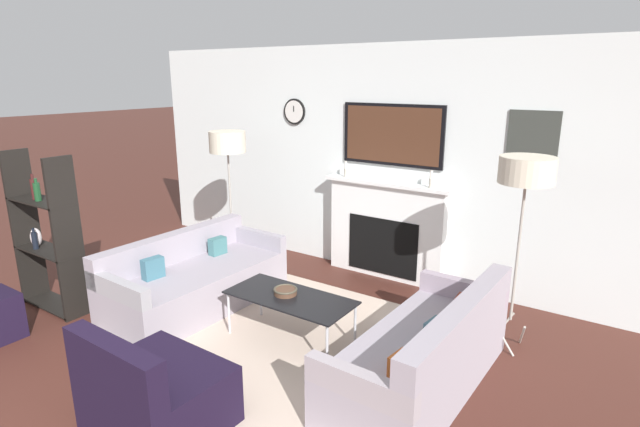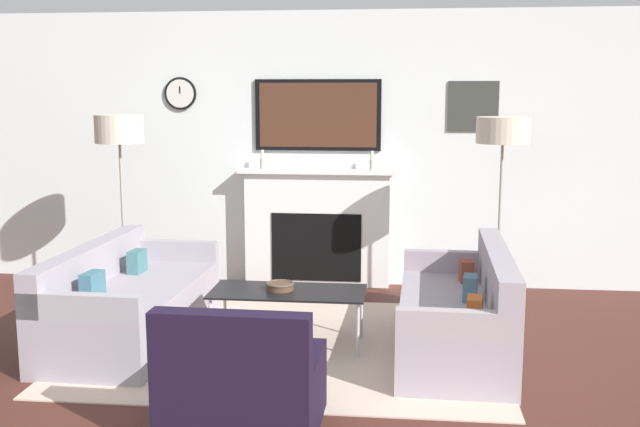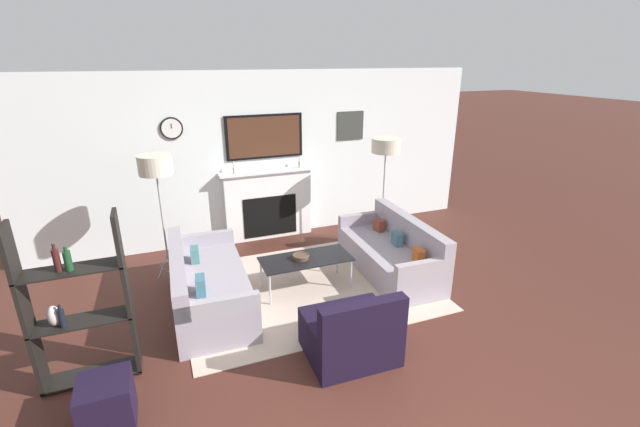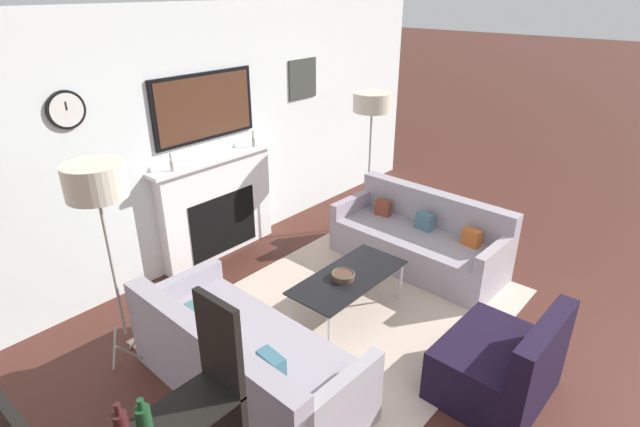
{
  "view_description": "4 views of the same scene",
  "coord_description": "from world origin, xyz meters",
  "px_view_note": "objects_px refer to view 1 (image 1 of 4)",
  "views": [
    {
      "loc": [
        2.51,
        -0.58,
        2.33
      ],
      "look_at": [
        -0.13,
        3.32,
        1.04
      ],
      "focal_mm": 28.0,
      "sensor_mm": 36.0,
      "label": 1
    },
    {
      "loc": [
        0.84,
        -2.76,
        1.93
      ],
      "look_at": [
        0.16,
        3.35,
        0.92
      ],
      "focal_mm": 42.0,
      "sensor_mm": 36.0,
      "label": 2
    },
    {
      "loc": [
        -1.65,
        -2.04,
        2.88
      ],
      "look_at": [
        0.27,
        2.88,
        0.94
      ],
      "focal_mm": 24.0,
      "sensor_mm": 36.0,
      "label": 3
    },
    {
      "loc": [
        -3.11,
        0.33,
        2.85
      ],
      "look_at": [
        0.29,
        3.27,
        0.78
      ],
      "focal_mm": 28.0,
      "sensor_mm": 36.0,
      "label": 4
    }
  ],
  "objects_px": {
    "couch_left": "(195,282)",
    "shelf_unit": "(46,237)",
    "armchair": "(154,394)",
    "couch_right": "(425,356)",
    "coffee_table": "(290,299)",
    "floor_lamp_right": "(527,173)",
    "decorative_bowl": "(285,291)",
    "floor_lamp_left": "(228,144)"
  },
  "relations": [
    {
      "from": "armchair",
      "to": "couch_right",
      "type": "bearing_deg",
      "value": 47.9
    },
    {
      "from": "couch_left",
      "to": "shelf_unit",
      "type": "bearing_deg",
      "value": -145.06
    },
    {
      "from": "floor_lamp_right",
      "to": "coffee_table",
      "type": "bearing_deg",
      "value": -149.33
    },
    {
      "from": "armchair",
      "to": "floor_lamp_right",
      "type": "xyz_separation_m",
      "value": [
        1.71,
        2.45,
        1.31
      ]
    },
    {
      "from": "armchair",
      "to": "floor_lamp_left",
      "type": "height_order",
      "value": "floor_lamp_left"
    },
    {
      "from": "couch_left",
      "to": "decorative_bowl",
      "type": "distance_m",
      "value": 1.21
    },
    {
      "from": "coffee_table",
      "to": "floor_lamp_right",
      "type": "xyz_separation_m",
      "value": [
        1.68,
        0.99,
        1.17
      ]
    },
    {
      "from": "couch_left",
      "to": "decorative_bowl",
      "type": "height_order",
      "value": "couch_left"
    },
    {
      "from": "armchair",
      "to": "shelf_unit",
      "type": "relative_size",
      "value": 0.54
    },
    {
      "from": "coffee_table",
      "to": "shelf_unit",
      "type": "height_order",
      "value": "shelf_unit"
    },
    {
      "from": "coffee_table",
      "to": "decorative_bowl",
      "type": "bearing_deg",
      "value": 166.22
    },
    {
      "from": "coffee_table",
      "to": "decorative_bowl",
      "type": "xyz_separation_m",
      "value": [
        -0.06,
        0.02,
        0.06
      ]
    },
    {
      "from": "coffee_table",
      "to": "shelf_unit",
      "type": "xyz_separation_m",
      "value": [
        -2.46,
        -0.83,
        0.36
      ]
    },
    {
      "from": "couch_right",
      "to": "shelf_unit",
      "type": "bearing_deg",
      "value": -167.41
    },
    {
      "from": "floor_lamp_right",
      "to": "shelf_unit",
      "type": "height_order",
      "value": "floor_lamp_right"
    },
    {
      "from": "floor_lamp_left",
      "to": "floor_lamp_right",
      "type": "distance_m",
      "value": 3.34
    },
    {
      "from": "couch_left",
      "to": "shelf_unit",
      "type": "relative_size",
      "value": 1.17
    },
    {
      "from": "couch_right",
      "to": "coffee_table",
      "type": "distance_m",
      "value": 1.29
    },
    {
      "from": "couch_right",
      "to": "shelf_unit",
      "type": "distance_m",
      "value": 3.88
    },
    {
      "from": "couch_left",
      "to": "couch_right",
      "type": "relative_size",
      "value": 1.01
    },
    {
      "from": "decorative_bowl",
      "to": "floor_lamp_right",
      "type": "height_order",
      "value": "floor_lamp_right"
    },
    {
      "from": "couch_right",
      "to": "floor_lamp_right",
      "type": "distance_m",
      "value": 1.68
    },
    {
      "from": "decorative_bowl",
      "to": "couch_left",
      "type": "bearing_deg",
      "value": -179.74
    },
    {
      "from": "floor_lamp_left",
      "to": "couch_right",
      "type": "bearing_deg",
      "value": -18.51
    },
    {
      "from": "coffee_table",
      "to": "shelf_unit",
      "type": "distance_m",
      "value": 2.63
    },
    {
      "from": "shelf_unit",
      "to": "floor_lamp_right",
      "type": "bearing_deg",
      "value": 23.78
    },
    {
      "from": "couch_right",
      "to": "decorative_bowl",
      "type": "xyz_separation_m",
      "value": [
        -1.35,
        0.01,
        0.19
      ]
    },
    {
      "from": "floor_lamp_left",
      "to": "floor_lamp_right",
      "type": "relative_size",
      "value": 1.0
    },
    {
      "from": "couch_left",
      "to": "decorative_bowl",
      "type": "xyz_separation_m",
      "value": [
        1.2,
        0.01,
        0.19
      ]
    },
    {
      "from": "armchair",
      "to": "coffee_table",
      "type": "xyz_separation_m",
      "value": [
        0.04,
        1.46,
        0.14
      ]
    },
    {
      "from": "couch_right",
      "to": "floor_lamp_left",
      "type": "xyz_separation_m",
      "value": [
        -2.95,
        0.99,
        1.3
      ]
    },
    {
      "from": "floor_lamp_left",
      "to": "floor_lamp_right",
      "type": "height_order",
      "value": "floor_lamp_left"
    },
    {
      "from": "floor_lamp_left",
      "to": "decorative_bowl",
      "type": "bearing_deg",
      "value": -31.51
    },
    {
      "from": "floor_lamp_right",
      "to": "decorative_bowl",
      "type": "bearing_deg",
      "value": -150.64
    },
    {
      "from": "couch_right",
      "to": "coffee_table",
      "type": "xyz_separation_m",
      "value": [
        -1.29,
        -0.01,
        0.13
      ]
    },
    {
      "from": "coffee_table",
      "to": "decorative_bowl",
      "type": "relative_size",
      "value": 5.39
    },
    {
      "from": "couch_right",
      "to": "couch_left",
      "type": "bearing_deg",
      "value": 179.94
    },
    {
      "from": "floor_lamp_left",
      "to": "shelf_unit",
      "type": "xyz_separation_m",
      "value": [
        -0.8,
        -1.82,
        -0.8
      ]
    },
    {
      "from": "floor_lamp_left",
      "to": "floor_lamp_right",
      "type": "bearing_deg",
      "value": -0.0
    },
    {
      "from": "armchair",
      "to": "decorative_bowl",
      "type": "relative_size",
      "value": 4.06
    },
    {
      "from": "armchair",
      "to": "shelf_unit",
      "type": "height_order",
      "value": "shelf_unit"
    },
    {
      "from": "decorative_bowl",
      "to": "armchair",
      "type": "bearing_deg",
      "value": -89.02
    }
  ]
}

